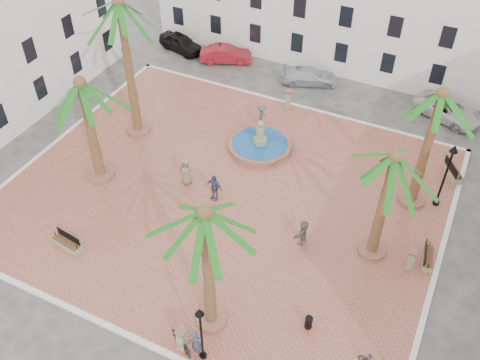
% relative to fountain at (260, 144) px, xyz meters
% --- Properties ---
extents(ground, '(120.00, 120.00, 0.00)m').
position_rel_fountain_xyz_m(ground, '(-0.05, -5.01, -0.45)').
color(ground, '#56544F').
rests_on(ground, ground).
extents(plaza, '(26.00, 22.00, 0.15)m').
position_rel_fountain_xyz_m(plaza, '(-0.05, -5.01, -0.38)').
color(plaza, '#AE5D48').
rests_on(plaza, ground).
extents(kerb_n, '(26.30, 0.30, 0.16)m').
position_rel_fountain_xyz_m(kerb_n, '(-0.05, 5.99, -0.37)').
color(kerb_n, silver).
rests_on(kerb_n, ground).
extents(kerb_s, '(26.30, 0.30, 0.16)m').
position_rel_fountain_xyz_m(kerb_s, '(-0.05, -16.01, -0.37)').
color(kerb_s, silver).
rests_on(kerb_s, ground).
extents(kerb_e, '(0.30, 22.30, 0.16)m').
position_rel_fountain_xyz_m(kerb_e, '(12.95, -5.01, -0.37)').
color(kerb_e, silver).
rests_on(kerb_e, ground).
extents(kerb_w, '(0.30, 22.30, 0.16)m').
position_rel_fountain_xyz_m(kerb_w, '(-13.05, -5.01, -0.37)').
color(kerb_w, silver).
rests_on(kerb_w, ground).
extents(building_north, '(30.40, 7.40, 9.50)m').
position_rel_fountain_xyz_m(building_north, '(-0.05, 14.98, 4.31)').
color(building_north, white).
rests_on(building_north, ground).
extents(fountain, '(4.34, 4.34, 2.24)m').
position_rel_fountain_xyz_m(fountain, '(0.00, 0.00, 0.00)').
color(fountain, '#A1624C').
rests_on(fountain, plaza).
extents(palm_nw, '(5.51, 5.51, 9.91)m').
position_rel_fountain_xyz_m(palm_nw, '(-8.59, -1.99, 8.25)').
color(palm_nw, '#A1624C').
rests_on(palm_nw, plaza).
extents(palm_sw, '(5.64, 5.64, 7.33)m').
position_rel_fountain_xyz_m(palm_sw, '(-8.03, -7.09, 5.75)').
color(palm_sw, '#A1624C').
rests_on(palm_sw, plaza).
extents(palm_s, '(4.99, 4.99, 7.95)m').
position_rel_fountain_xyz_m(palm_s, '(3.53, -13.54, 6.46)').
color(palm_s, '#A1624C').
rests_on(palm_s, plaza).
extents(palm_e, '(5.09, 5.09, 7.20)m').
position_rel_fountain_xyz_m(palm_e, '(9.42, -5.67, 5.72)').
color(palm_e, '#A1624C').
rests_on(palm_e, plaza).
extents(palm_ne, '(5.19, 5.19, 8.12)m').
position_rel_fountain_xyz_m(palm_ne, '(10.49, -0.68, 6.59)').
color(palm_ne, '#A1624C').
rests_on(palm_ne, plaza).
extents(bench_s, '(1.88, 0.79, 0.96)m').
position_rel_fountain_xyz_m(bench_s, '(-5.97, -12.85, -0.03)').
color(bench_s, gray).
rests_on(bench_s, plaza).
extents(bench_e, '(0.79, 1.81, 0.93)m').
position_rel_fountain_xyz_m(bench_e, '(12.33, -5.03, -0.04)').
color(bench_e, gray).
rests_on(bench_e, plaza).
extents(bench_ne, '(1.52, 1.93, 1.01)m').
position_rel_fountain_xyz_m(bench_ne, '(12.33, 2.85, -0.02)').
color(bench_ne, gray).
rests_on(bench_ne, plaza).
extents(lamppost_s, '(0.41, 0.41, 3.80)m').
position_rel_fountain_xyz_m(lamppost_s, '(4.11, -15.41, 2.27)').
color(lamppost_s, black).
rests_on(lamppost_s, plaza).
extents(lamppost_e, '(0.49, 0.49, 4.52)m').
position_rel_fountain_xyz_m(lamppost_e, '(11.91, -0.26, 2.76)').
color(lamppost_e, black).
rests_on(lamppost_e, plaza).
extents(bollard_se, '(0.51, 0.51, 1.35)m').
position_rel_fountain_xyz_m(bollard_se, '(3.01, -15.41, 0.40)').
color(bollard_se, gray).
rests_on(bollard_se, plaza).
extents(bollard_n, '(0.62, 0.62, 1.47)m').
position_rel_fountain_xyz_m(bollard_n, '(-0.14, 5.39, 0.46)').
color(bollard_n, gray).
rests_on(bollard_n, plaza).
extents(bollard_e, '(0.50, 0.50, 1.27)m').
position_rel_fountain_xyz_m(bollard_e, '(11.53, -5.91, 0.35)').
color(bollard_e, gray).
rests_on(bollard_e, plaza).
extents(litter_bin, '(0.38, 0.38, 0.74)m').
position_rel_fountain_xyz_m(litter_bin, '(7.95, -11.77, 0.06)').
color(litter_bin, black).
rests_on(litter_bin, plaza).
extents(cyclist_a, '(0.73, 0.59, 1.73)m').
position_rel_fountain_xyz_m(cyclist_a, '(3.74, -15.35, 0.56)').
color(cyclist_a, '#373D55').
rests_on(cyclist_a, plaza).
extents(bicycle_a, '(1.83, 1.39, 0.92)m').
position_rel_fountain_xyz_m(bicycle_a, '(2.96, -15.41, 0.16)').
color(bicycle_a, black).
rests_on(bicycle_a, plaza).
extents(pedestrian_fountain_a, '(1.05, 0.82, 1.90)m').
position_rel_fountain_xyz_m(pedestrian_fountain_a, '(-2.68, -5.28, 0.64)').
color(pedestrian_fountain_a, '#7B6A51').
rests_on(pedestrian_fountain_a, plaza).
extents(pedestrian_fountain_b, '(1.12, 0.56, 1.84)m').
position_rel_fountain_xyz_m(pedestrian_fountain_b, '(-0.43, -5.76, 0.61)').
color(pedestrian_fountain_b, '#3C4366').
rests_on(pedestrian_fountain_b, plaza).
extents(pedestrian_north, '(0.79, 1.23, 1.80)m').
position_rel_fountain_xyz_m(pedestrian_north, '(-0.90, 2.31, 0.59)').
color(pedestrian_north, '#49494E').
rests_on(pedestrian_north, plaza).
extents(pedestrian_east, '(0.68, 1.59, 1.66)m').
position_rel_fountain_xyz_m(pedestrian_east, '(5.70, -6.75, 0.52)').
color(pedestrian_east, '#685A52').
rests_on(pedestrian_east, plaza).
extents(car_black, '(4.65, 2.83, 1.48)m').
position_rel_fountain_xyz_m(car_black, '(-11.96, 9.70, 0.29)').
color(car_black, black).
rests_on(car_black, ground).
extents(car_red, '(4.57, 3.11, 1.43)m').
position_rel_fountain_xyz_m(car_red, '(-7.54, 9.63, 0.26)').
color(car_red, maroon).
rests_on(car_red, ground).
extents(car_silver, '(4.82, 3.34, 1.29)m').
position_rel_fountain_xyz_m(car_silver, '(0.00, 9.53, 0.19)').
color(car_silver, silver).
rests_on(car_silver, ground).
extents(car_white, '(5.48, 4.01, 1.38)m').
position_rel_fountain_xyz_m(car_white, '(10.83, 9.45, 0.24)').
color(car_white, beige).
rests_on(car_white, ground).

